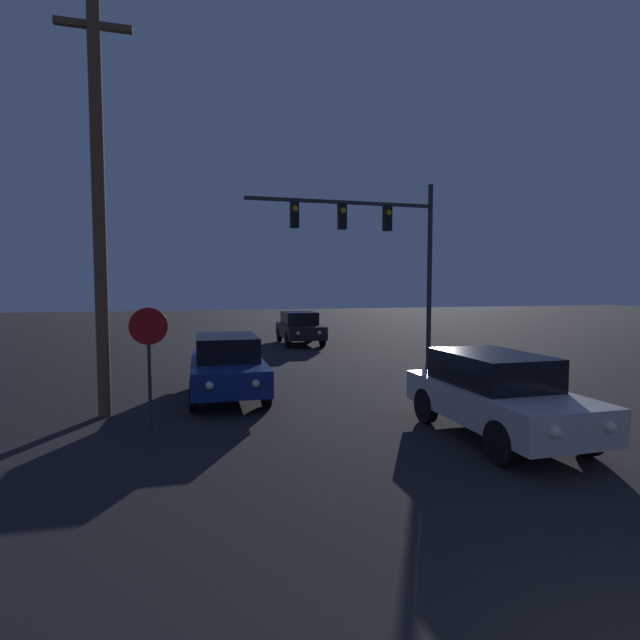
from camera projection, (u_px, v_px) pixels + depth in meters
name	position (u px, v px, depth m)	size (l,w,h in m)	color
car_near	(496.00, 393.00, 9.66)	(1.91, 4.35, 1.62)	beige
car_mid	(227.00, 365.00, 13.15)	(2.00, 4.38, 1.62)	navy
car_far	(300.00, 327.00, 25.20)	(2.01, 4.39, 1.62)	black
traffic_signal_mast	(379.00, 239.00, 18.26)	(7.07, 0.30, 6.72)	#2D2D2D
stop_sign	(149.00, 345.00, 9.96)	(0.75, 0.07, 2.50)	#2D2D2D
utility_pole	(99.00, 197.00, 10.91)	(1.57, 0.28, 9.45)	brown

